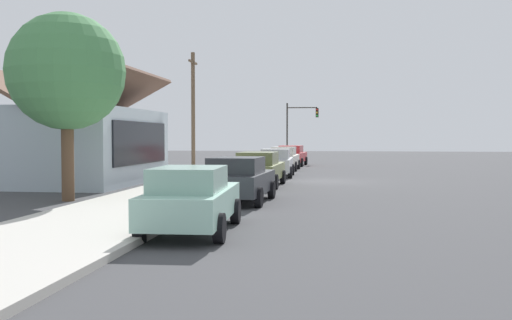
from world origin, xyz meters
TOP-DOWN VIEW (x-y plane):
  - ground_plane at (0.00, 0.00)m, footprint 120.00×120.00m
  - sidewalk_curb at (0.00, 5.60)m, footprint 60.00×4.20m
  - car_seafoam at (-16.21, 2.81)m, footprint 4.61×2.11m
  - car_charcoal at (-9.88, 2.76)m, footprint 4.48×2.24m
  - car_olive at (-3.40, 2.90)m, footprint 4.93×2.12m
  - car_silver at (3.03, 2.77)m, footprint 4.44×2.04m
  - car_ivory at (9.32, 2.87)m, footprint 4.50×1.98m
  - car_cherry at (15.29, 2.81)m, footprint 4.95×2.30m
  - storefront_building at (-2.88, 11.98)m, footprint 9.64×6.82m
  - shade_tree at (-10.28, 8.85)m, footprint 4.13×4.13m
  - traffic_light_main at (20.29, 2.54)m, footprint 0.37×2.79m
  - utility_pole_wooden at (5.27, 8.20)m, footprint 1.80×0.24m
  - fire_hydrant_red at (-3.91, 4.20)m, footprint 0.22×0.22m

SIDE VIEW (x-z plane):
  - ground_plane at x=0.00m, z-range 0.00..0.00m
  - sidewalk_curb at x=0.00m, z-range 0.00..0.16m
  - fire_hydrant_red at x=-3.91m, z-range 0.14..0.85m
  - car_silver at x=3.03m, z-range 0.02..1.61m
  - car_ivory at x=9.32m, z-range 0.02..1.61m
  - car_seafoam at x=-16.21m, z-range 0.02..1.61m
  - car_charcoal at x=-9.88m, z-range 0.02..1.61m
  - car_olive at x=-3.40m, z-range 0.02..1.61m
  - car_cherry at x=15.29m, z-range 0.02..1.61m
  - storefront_building at x=-2.88m, z-range -0.79..4.69m
  - traffic_light_main at x=20.29m, z-range 0.89..6.09m
  - utility_pole_wooden at x=5.27m, z-range 0.18..7.68m
  - shade_tree at x=-10.28m, z-range 1.24..7.89m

